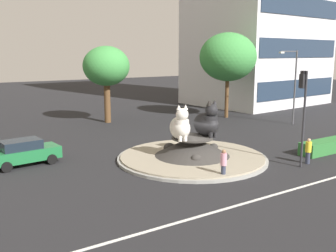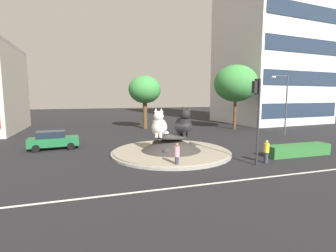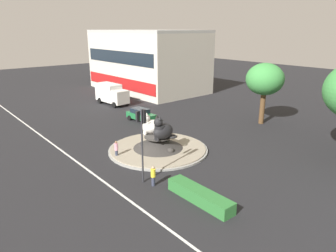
{
  "view_description": "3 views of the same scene",
  "coord_description": "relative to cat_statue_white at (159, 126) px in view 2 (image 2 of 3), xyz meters",
  "views": [
    {
      "loc": [
        -14.88,
        -19.84,
        6.95
      ],
      "look_at": [
        -1.07,
        1.28,
        2.17
      ],
      "focal_mm": 41.11,
      "sensor_mm": 36.0,
      "label": 1
    },
    {
      "loc": [
        -6.2,
        -19.21,
        4.77
      ],
      "look_at": [
        0.25,
        1.66,
        2.11
      ],
      "focal_mm": 26.29,
      "sensor_mm": 36.0,
      "label": 2
    },
    {
      "loc": [
        23.14,
        -18.02,
        11.75
      ],
      "look_at": [
        0.32,
        1.02,
        2.43
      ],
      "focal_mm": 33.5,
      "sensor_mm": 36.0,
      "label": 3
    }
  ],
  "objects": [
    {
      "name": "roundabout_island",
      "position": [
        1.04,
        0.13,
        -1.8
      ],
      "size": [
        9.92,
        9.92,
        1.53
      ],
      "color": "gray",
      "rests_on": "ground"
    },
    {
      "name": "cat_statue_white",
      "position": [
        0.0,
        0.0,
        0.0
      ],
      "size": [
        2.0,
        2.3,
        2.29
      ],
      "rotation": [
        0.0,
        0.0,
        -1.93
      ],
      "color": "silver",
      "rests_on": "roundabout_island"
    },
    {
      "name": "ground_plane",
      "position": [
        1.04,
        0.13,
        -2.37
      ],
      "size": [
        160.0,
        160.0,
        0.0
      ],
      "primitive_type": "plane",
      "color": "black"
    },
    {
      "name": "cat_statue_black",
      "position": [
        2.06,
        -0.14,
        0.05
      ],
      "size": [
        1.66,
        2.51,
        2.44
      ],
      "rotation": [
        0.0,
        0.0,
        -1.6
      ],
      "color": "black",
      "rests_on": "roundabout_island"
    },
    {
      "name": "traffic_light_mast",
      "position": [
        5.55,
        -4.91,
        1.93
      ],
      "size": [
        0.71,
        0.57,
        5.93
      ],
      "rotation": [
        0.0,
        0.0,
        1.64
      ],
      "color": "#2D2D33",
      "rests_on": "ground"
    },
    {
      "name": "lane_centreline",
      "position": [
        1.04,
        -7.38,
        -2.36
      ],
      "size": [
        112.0,
        0.2,
        0.01
      ],
      "primitive_type": "cube",
      "color": "silver",
      "rests_on": "ground"
    },
    {
      "name": "pedestrian_pink_shirt",
      "position": [
        0.09,
        -4.09,
        -1.47
      ],
      "size": [
        0.36,
        0.36,
        1.7
      ],
      "rotation": [
        0.0,
        0.0,
        3.91
      ],
      "color": "#33384C",
      "rests_on": "ground"
    },
    {
      "name": "office_tower",
      "position": [
        26.31,
        19.03,
        15.28
      ],
      "size": [
        18.31,
        15.03,
        35.29
      ],
      "rotation": [
        0.0,
        0.0,
        0.09
      ],
      "color": "silver",
      "rests_on": "ground"
    },
    {
      "name": "second_tree_near_tower",
      "position": [
        14.46,
        11.81,
        4.18
      ],
      "size": [
        6.1,
        6.1,
        9.16
      ],
      "color": "brown",
      "rests_on": "ground"
    },
    {
      "name": "clipped_hedge_strip",
      "position": [
        10.58,
        -3.62,
        -1.92
      ],
      "size": [
        5.54,
        1.2,
        0.9
      ],
      "primitive_type": "cube",
      "color": "#2D7033",
      "rests_on": "ground"
    },
    {
      "name": "sedan_on_far_lane",
      "position": [
        -8.62,
        4.83,
        -1.52
      ],
      "size": [
        4.35,
        2.25,
        1.65
      ],
      "rotation": [
        0.0,
        0.0,
        0.1
      ],
      "color": "#1E6B38",
      "rests_on": "ground"
    },
    {
      "name": "streetlight_arm",
      "position": [
        16.93,
        5.02,
        1.82
      ],
      "size": [
        2.09,
        0.56,
        7.22
      ],
      "rotation": [
        0.0,
        0.0,
        2.94
      ],
      "color": "#4C4C51",
      "rests_on": "ground"
    },
    {
      "name": "broadleaf_tree_behind_island",
      "position": [
        2.2,
        16.07,
        3.28
      ],
      "size": [
        4.65,
        4.65,
        7.69
      ],
      "color": "brown",
      "rests_on": "ground"
    },
    {
      "name": "pedestrian_yellow_shirt",
      "position": [
        6.63,
        -4.73,
        -1.51
      ],
      "size": [
        0.38,
        0.38,
        1.65
      ],
      "rotation": [
        0.0,
        0.0,
        2.4
      ],
      "color": "#33384C",
      "rests_on": "ground"
    }
  ]
}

